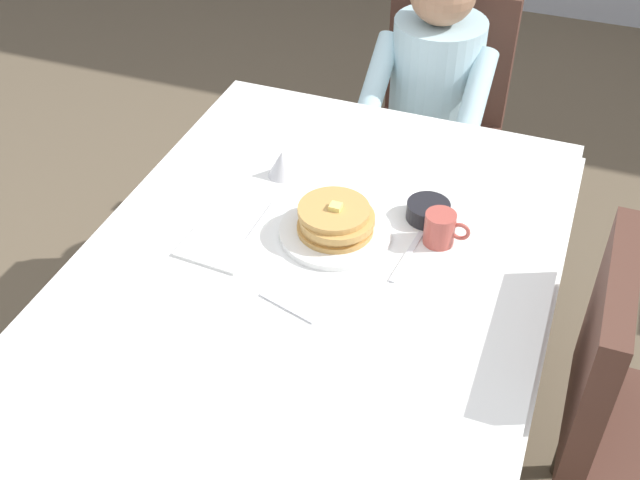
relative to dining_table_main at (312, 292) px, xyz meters
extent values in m
plane|color=brown|center=(0.00, 0.00, -0.65)|extent=(14.00, 14.00, 0.00)
cube|color=white|center=(0.00, 0.00, 0.07)|extent=(1.10, 1.50, 0.04)
cube|color=white|center=(0.00, 0.76, -0.04)|extent=(1.10, 0.01, 0.18)
cube|color=white|center=(-0.56, 0.00, -0.04)|extent=(0.01, 1.50, 0.18)
cube|color=white|center=(0.56, 0.00, -0.04)|extent=(0.01, 1.50, 0.18)
cylinder|color=brown|center=(-0.47, 0.67, -0.30)|extent=(0.07, 0.07, 0.70)
cylinder|color=brown|center=(0.47, 0.67, -0.30)|extent=(0.07, 0.07, 0.70)
cube|color=#4C2D23|center=(0.04, 1.07, -0.23)|extent=(0.44, 0.44, 0.05)
cube|color=#4C2D23|center=(0.04, 1.27, 0.04)|extent=(0.44, 0.06, 0.48)
cylinder|color=#2D2319|center=(0.22, 0.89, -0.45)|extent=(0.04, 0.04, 0.40)
cylinder|color=#2D2319|center=(-0.14, 0.89, -0.45)|extent=(0.04, 0.04, 0.40)
cylinder|color=#2D2319|center=(0.22, 1.25, -0.45)|extent=(0.04, 0.04, 0.40)
cylinder|color=#2D2319|center=(-0.14, 1.25, -0.45)|extent=(0.04, 0.04, 0.40)
cylinder|color=silver|center=(0.04, 1.05, 0.03)|extent=(0.30, 0.30, 0.46)
cylinder|color=silver|center=(0.20, 0.91, 0.10)|extent=(0.08, 0.29, 0.23)
cylinder|color=silver|center=(-0.12, 0.91, 0.10)|extent=(0.08, 0.29, 0.23)
cylinder|color=#383D51|center=(0.12, 0.87, -0.43)|extent=(0.10, 0.10, 0.45)
cylinder|color=#383D51|center=(-0.04, 0.87, -0.43)|extent=(0.10, 0.10, 0.45)
cube|color=#4C2D23|center=(0.67, 0.00, 0.04)|extent=(0.06, 0.44, 0.48)
cylinder|color=#2D2319|center=(0.69, 0.18, -0.45)|extent=(0.04, 0.04, 0.40)
cylinder|color=white|center=(0.01, 0.13, 0.10)|extent=(0.28, 0.28, 0.02)
cylinder|color=tan|center=(0.01, 0.13, 0.11)|extent=(0.19, 0.19, 0.01)
cylinder|color=tan|center=(0.01, 0.13, 0.13)|extent=(0.17, 0.17, 0.02)
cylinder|color=tan|center=(0.02, 0.12, 0.14)|extent=(0.18, 0.18, 0.02)
cylinder|color=tan|center=(0.01, 0.13, 0.16)|extent=(0.18, 0.18, 0.02)
cube|color=#F4E072|center=(0.01, 0.13, 0.18)|extent=(0.03, 0.03, 0.01)
cylinder|color=#B24C42|center=(0.26, 0.19, 0.13)|extent=(0.08, 0.08, 0.08)
torus|color=#B24C42|center=(0.31, 0.19, 0.14)|extent=(0.05, 0.01, 0.05)
cylinder|color=black|center=(0.21, 0.27, 0.11)|extent=(0.11, 0.11, 0.04)
cone|color=silver|center=(-0.21, 0.32, 0.13)|extent=(0.08, 0.08, 0.07)
cube|color=silver|center=(-0.18, 0.11, 0.09)|extent=(0.02, 0.18, 0.00)
cube|color=silver|center=(0.20, 0.11, 0.09)|extent=(0.03, 0.20, 0.00)
cube|color=silver|center=(0.00, -0.15, 0.09)|extent=(0.15, 0.06, 0.00)
cube|color=white|center=(-0.24, -0.03, 0.09)|extent=(0.18, 0.13, 0.01)
camera|label=1|loc=(0.51, -1.31, 1.35)|focal=44.62mm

